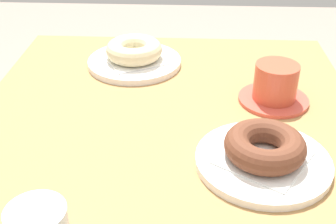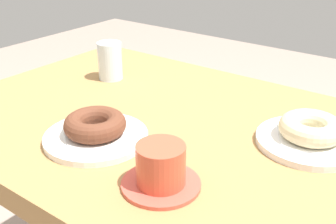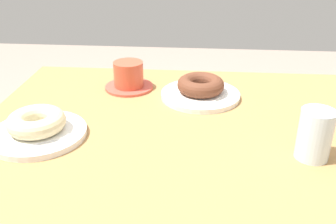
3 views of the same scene
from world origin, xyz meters
The scene contains 9 objects.
table centered at (0.00, 0.00, 0.62)m, with size 0.97×0.71×0.72m.
plate_chocolate_ring centered at (0.03, 0.15, 0.73)m, with size 0.21×0.21×0.01m, color white.
napkin_chocolate_ring centered at (0.03, 0.15, 0.73)m, with size 0.12×0.12×0.00m, color white.
donut_chocolate_ring centered at (0.03, 0.15, 0.76)m, with size 0.12×0.12×0.04m, color brown.
plate_sugar_ring centered at (-0.32, -0.09, 0.73)m, with size 0.21×0.21×0.01m, color white.
napkin_sugar_ring centered at (-0.32, -0.09, 0.74)m, with size 0.12×0.12×0.00m, color white.
donut_sugar_ring centered at (-0.32, -0.09, 0.76)m, with size 0.12×0.12×0.04m, color beige.
water_glass centered at (0.25, -0.12, 0.77)m, with size 0.07×0.07×0.10m, color silver.
coffee_cup centered at (-0.17, 0.20, 0.76)m, with size 0.13×0.13×0.08m.
Camera 3 is at (0.02, -0.78, 1.13)m, focal length 40.84 mm.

